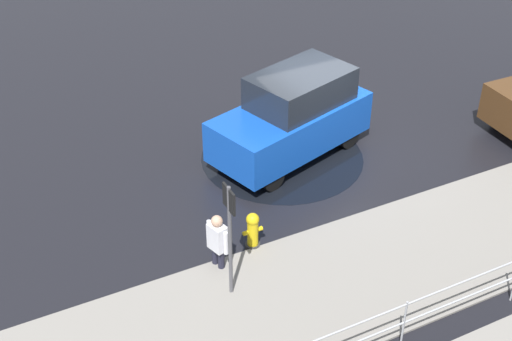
# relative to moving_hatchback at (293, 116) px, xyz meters

# --- Properties ---
(ground_plane) EXTENTS (60.00, 60.00, 0.00)m
(ground_plane) POSITION_rel_moving_hatchback_xyz_m (-0.82, 0.15, -1.03)
(ground_plane) COLOR black
(kerb_strip) EXTENTS (24.00, 3.20, 0.04)m
(kerb_strip) POSITION_rel_moving_hatchback_xyz_m (-0.82, 4.35, -1.01)
(kerb_strip) COLOR gray
(kerb_strip) RESTS_ON ground
(moving_hatchback) EXTENTS (4.22, 2.74, 2.06)m
(moving_hatchback) POSITION_rel_moving_hatchback_xyz_m (0.00, 0.00, 0.00)
(moving_hatchback) COLOR blue
(moving_hatchback) RESTS_ON ground
(fire_hydrant) EXTENTS (0.42, 0.31, 0.80)m
(fire_hydrant) POSITION_rel_moving_hatchback_xyz_m (2.38, 2.66, -0.63)
(fire_hydrant) COLOR gold
(fire_hydrant) RESTS_ON ground
(pedestrian) EXTENTS (0.33, 0.55, 1.22)m
(pedestrian) POSITION_rel_moving_hatchback_xyz_m (3.25, 2.90, -0.34)
(pedestrian) COLOR silver
(pedestrian) RESTS_ON ground
(sign_post) EXTENTS (0.07, 0.44, 2.40)m
(sign_post) POSITION_rel_moving_hatchback_xyz_m (3.34, 3.68, 0.55)
(sign_post) COLOR #4C4C51
(sign_post) RESTS_ON ground
(puddle_patch) EXTENTS (3.87, 3.87, 0.01)m
(puddle_patch) POSITION_rel_moving_hatchback_xyz_m (0.29, 0.05, -1.02)
(puddle_patch) COLOR black
(puddle_patch) RESTS_ON ground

